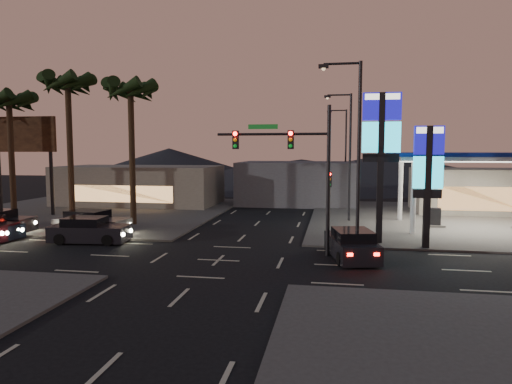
% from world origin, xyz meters
% --- Properties ---
extents(ground, '(140.00, 140.00, 0.00)m').
position_xyz_m(ground, '(0.00, 0.00, 0.00)').
color(ground, black).
rests_on(ground, ground).
extents(corner_lot_ne, '(24.00, 24.00, 0.12)m').
position_xyz_m(corner_lot_ne, '(16.00, 16.00, 0.06)').
color(corner_lot_ne, '#47443F').
rests_on(corner_lot_ne, ground).
extents(corner_lot_nw, '(24.00, 24.00, 0.12)m').
position_xyz_m(corner_lot_nw, '(-16.00, 16.00, 0.06)').
color(corner_lot_nw, '#47443F').
rests_on(corner_lot_nw, ground).
extents(gas_station, '(12.20, 8.20, 5.47)m').
position_xyz_m(gas_station, '(16.00, 12.00, 5.08)').
color(gas_station, silver).
rests_on(gas_station, ground).
extents(convenience_store, '(10.00, 6.00, 4.00)m').
position_xyz_m(convenience_store, '(18.00, 21.00, 2.00)').
color(convenience_store, '#726B5B').
rests_on(convenience_store, ground).
extents(pylon_sign_tall, '(2.20, 0.35, 9.00)m').
position_xyz_m(pylon_sign_tall, '(8.50, 5.50, 6.39)').
color(pylon_sign_tall, black).
rests_on(pylon_sign_tall, ground).
extents(pylon_sign_short, '(1.60, 0.35, 7.00)m').
position_xyz_m(pylon_sign_short, '(11.00, 4.50, 4.66)').
color(pylon_sign_short, black).
rests_on(pylon_sign_short, ground).
extents(traffic_signal_mast, '(6.10, 0.39, 8.00)m').
position_xyz_m(traffic_signal_mast, '(3.76, 1.99, 5.23)').
color(traffic_signal_mast, black).
rests_on(traffic_signal_mast, ground).
extents(pedestal_signal, '(0.32, 0.39, 4.30)m').
position_xyz_m(pedestal_signal, '(5.50, 6.98, 2.92)').
color(pedestal_signal, black).
rests_on(pedestal_signal, ground).
extents(streetlight_near, '(2.14, 0.25, 10.00)m').
position_xyz_m(streetlight_near, '(6.79, 1.00, 5.72)').
color(streetlight_near, black).
rests_on(streetlight_near, ground).
extents(streetlight_mid, '(2.14, 0.25, 10.00)m').
position_xyz_m(streetlight_mid, '(6.79, 14.00, 5.72)').
color(streetlight_mid, black).
rests_on(streetlight_mid, ground).
extents(streetlight_far, '(2.14, 0.25, 10.00)m').
position_xyz_m(streetlight_far, '(6.79, 28.00, 5.72)').
color(streetlight_far, black).
rests_on(streetlight_far, ground).
extents(palm_a, '(4.41, 4.41, 10.86)m').
position_xyz_m(palm_a, '(-9.00, 9.50, 9.43)').
color(palm_a, black).
rests_on(palm_a, ground).
extents(palm_b, '(4.41, 4.41, 11.46)m').
position_xyz_m(palm_b, '(-14.00, 9.50, 9.97)').
color(palm_b, black).
rests_on(palm_b, ground).
extents(palm_c, '(4.41, 4.41, 10.26)m').
position_xyz_m(palm_c, '(-19.00, 9.50, 8.88)').
color(palm_c, black).
rests_on(palm_c, ground).
extents(billboard, '(6.00, 0.30, 8.50)m').
position_xyz_m(billboard, '(-20.50, 13.00, 6.33)').
color(billboard, black).
rests_on(billboard, ground).
extents(building_far_west, '(16.00, 8.00, 4.00)m').
position_xyz_m(building_far_west, '(-14.00, 22.00, 2.00)').
color(building_far_west, '#726B5B').
rests_on(building_far_west, ground).
extents(building_far_mid, '(12.00, 9.00, 4.40)m').
position_xyz_m(building_far_mid, '(2.00, 26.00, 2.20)').
color(building_far_mid, '#4C4C51').
rests_on(building_far_mid, ground).
extents(hill_left, '(40.00, 40.00, 6.00)m').
position_xyz_m(hill_left, '(-25.00, 60.00, 3.00)').
color(hill_left, black).
rests_on(hill_left, ground).
extents(hill_right, '(50.00, 50.00, 5.00)m').
position_xyz_m(hill_right, '(15.00, 60.00, 2.50)').
color(hill_right, black).
rests_on(hill_right, ground).
extents(hill_center, '(60.00, 60.00, 4.00)m').
position_xyz_m(hill_center, '(0.00, 60.00, 2.00)').
color(hill_center, black).
rests_on(hill_center, ground).
extents(car_lane_a_front, '(4.90, 2.32, 1.56)m').
position_xyz_m(car_lane_a_front, '(-8.97, 3.12, 0.72)').
color(car_lane_a_front, black).
rests_on(car_lane_a_front, ground).
extents(car_lane_b_front, '(5.18, 2.61, 1.63)m').
position_xyz_m(car_lane_b_front, '(-10.19, 5.54, 0.76)').
color(car_lane_b_front, '#58585A').
rests_on(car_lane_b_front, ground).
extents(suv_station, '(2.89, 4.97, 1.56)m').
position_xyz_m(suv_station, '(6.75, 1.55, 0.73)').
color(suv_station, black).
rests_on(suv_station, ground).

